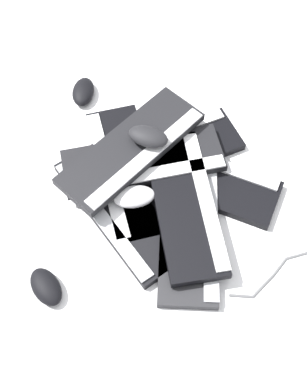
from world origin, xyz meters
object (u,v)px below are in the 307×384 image
at_px(keyboard_1, 165,152).
at_px(keyboard_3, 119,210).
at_px(keyboard_6, 185,203).
at_px(keyboard_7, 132,149).
at_px(keyboard_5, 145,161).
at_px(keyboard_2, 126,171).
at_px(mouse_0, 148,137).
at_px(mouse_3, 134,197).
at_px(keyboard_4, 190,227).
at_px(keyboard_0, 200,178).
at_px(mouse_1, 46,287).
at_px(mouse_2, 83,92).

bearing_deg(keyboard_1, keyboard_3, -131.68).
bearing_deg(keyboard_6, keyboard_7, 123.81).
xyz_separation_m(keyboard_5, keyboard_6, (0.09, -0.15, 0.00)).
bearing_deg(keyboard_2, mouse_0, 29.26).
xyz_separation_m(keyboard_6, mouse_0, (-0.07, 0.18, 0.07)).
height_order(keyboard_5, keyboard_7, keyboard_7).
relative_size(keyboard_5, keyboard_6, 1.01).
relative_size(keyboard_7, mouse_3, 3.99).
bearing_deg(keyboard_2, keyboard_4, -53.61).
bearing_deg(keyboard_6, mouse_0, 111.43).
bearing_deg(keyboard_1, mouse_3, -124.49).
height_order(keyboard_0, keyboard_5, keyboard_5).
distance_m(keyboard_1, keyboard_7, 0.11).
height_order(keyboard_3, keyboard_6, keyboard_6).
bearing_deg(mouse_3, mouse_0, 67.29).
bearing_deg(mouse_0, keyboard_0, 173.14).
relative_size(keyboard_7, mouse_1, 3.99).
relative_size(keyboard_6, keyboard_7, 1.01).
bearing_deg(mouse_1, keyboard_5, -68.41).
distance_m(keyboard_2, mouse_0, 0.12).
xyz_separation_m(keyboard_5, mouse_2, (-0.15, 0.30, -0.02)).
xyz_separation_m(keyboard_4, keyboard_5, (-0.09, 0.20, 0.03)).
height_order(keyboard_2, mouse_1, mouse_1).
bearing_deg(mouse_2, keyboard_3, 20.78).
distance_m(keyboard_2, keyboard_7, 0.07).
xyz_separation_m(keyboard_5, mouse_1, (-0.29, -0.32, -0.02)).
height_order(keyboard_3, keyboard_4, same).
distance_m(keyboard_1, keyboard_3, 0.23).
bearing_deg(keyboard_0, keyboard_1, 129.16).
distance_m(keyboard_7, mouse_3, 0.14).
bearing_deg(keyboard_7, keyboard_3, -110.41).
bearing_deg(keyboard_7, mouse_0, 8.57).
bearing_deg(mouse_2, mouse_3, 26.97).
bearing_deg(keyboard_7, keyboard_1, 9.95).
height_order(keyboard_1, keyboard_3, same).
height_order(keyboard_6, mouse_0, mouse_0).
distance_m(keyboard_6, mouse_3, 0.13).
distance_m(mouse_1, mouse_2, 0.63).
relative_size(keyboard_5, mouse_1, 4.08).
bearing_deg(keyboard_3, mouse_0, 57.26).
height_order(keyboard_0, mouse_2, mouse_2).
xyz_separation_m(keyboard_3, mouse_3, (0.04, 0.01, 0.04)).
xyz_separation_m(keyboard_6, keyboard_7, (-0.12, 0.17, 0.03)).
relative_size(keyboard_4, keyboard_7, 1.05).
distance_m(keyboard_5, mouse_1, 0.43).
distance_m(keyboard_6, keyboard_7, 0.21).
bearing_deg(keyboard_2, mouse_3, -84.02).
relative_size(keyboard_5, keyboard_7, 1.02).
height_order(keyboard_6, mouse_3, mouse_3).
relative_size(keyboard_4, mouse_0, 4.19).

